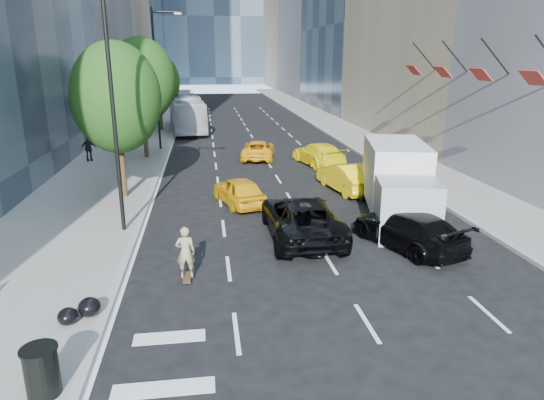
{
  "coord_description": "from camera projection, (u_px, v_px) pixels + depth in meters",
  "views": [
    {
      "loc": [
        -3.09,
        -15.05,
        6.86
      ],
      "look_at": [
        -0.68,
        2.48,
        1.6
      ],
      "focal_mm": 32.0,
      "sensor_mm": 36.0,
      "label": 1
    }
  ],
  "objects": [
    {
      "name": "sidewalk_left",
      "position": [
        140.0,
        134.0,
        43.93
      ],
      "size": [
        6.0,
        120.0,
        0.15
      ],
      "primitive_type": "cube",
      "color": "slate",
      "rests_on": "ground"
    },
    {
      "name": "black_sedan_mercedes",
      "position": [
        408.0,
        229.0,
        17.95
      ],
      "size": [
        3.62,
        5.24,
        1.41
      ],
      "primitive_type": "imported",
      "rotation": [
        0.0,
        0.0,
        3.52
      ],
      "color": "black",
      "rests_on": "ground"
    },
    {
      "name": "black_sedan_lincoln",
      "position": [
        301.0,
        218.0,
        18.92
      ],
      "size": [
        2.67,
        5.79,
        1.61
      ],
      "primitive_type": "imported",
      "rotation": [
        0.0,
        0.0,
        3.14
      ],
      "color": "black",
      "rests_on": "ground"
    },
    {
      "name": "tree_near",
      "position": [
        116.0,
        98.0,
        22.83
      ],
      "size": [
        4.2,
        4.2,
        7.46
      ],
      "color": "#312513",
      "rests_on": "sidewalk_left"
    },
    {
      "name": "box_truck",
      "position": [
        398.0,
        182.0,
        20.92
      ],
      "size": [
        3.86,
        7.09,
        3.22
      ],
      "rotation": [
        0.0,
        0.0,
        -0.23
      ],
      "color": "beige",
      "rests_on": "ground"
    },
    {
      "name": "city_bus",
      "position": [
        187.0,
        113.0,
        46.25
      ],
      "size": [
        3.9,
        11.99,
        3.28
      ],
      "primitive_type": "imported",
      "rotation": [
        0.0,
        0.0,
        0.1
      ],
      "color": "silver",
      "rests_on": "ground"
    },
    {
      "name": "facade_flags",
      "position": [
        463.0,
        69.0,
        25.77
      ],
      "size": [
        1.85,
        13.3,
        2.05
      ],
      "color": "black",
      "rests_on": "ground"
    },
    {
      "name": "skateboarder",
      "position": [
        186.0,
        256.0,
        15.21
      ],
      "size": [
        0.62,
        0.42,
        1.69
      ],
      "primitive_type": "imported",
      "rotation": [
        0.0,
        0.0,
        3.16
      ],
      "color": "#867954",
      "rests_on": "ground"
    },
    {
      "name": "tree_mid",
      "position": [
        141.0,
        80.0,
        32.23
      ],
      "size": [
        4.5,
        4.5,
        7.99
      ],
      "color": "#312513",
      "rests_on": "sidewalk_left"
    },
    {
      "name": "garbage_bags",
      "position": [
        81.0,
        311.0,
        12.83
      ],
      "size": [
        1.02,
        0.98,
        0.5
      ],
      "color": "black",
      "rests_on": "sidewalk_left"
    },
    {
      "name": "sidewalk_right",
      "position": [
        343.0,
        130.0,
        46.42
      ],
      "size": [
        4.0,
        120.0,
        0.15
      ],
      "primitive_type": "cube",
      "color": "slate",
      "rests_on": "ground"
    },
    {
      "name": "pedestrian_b",
      "position": [
        89.0,
        148.0,
        32.04
      ],
      "size": [
        1.01,
        0.45,
        1.7
      ],
      "primitive_type": "imported",
      "rotation": [
        0.0,
        0.0,
        3.11
      ],
      "color": "black",
      "rests_on": "sidewalk_left"
    },
    {
      "name": "ground",
      "position": [
        301.0,
        264.0,
        16.65
      ],
      "size": [
        160.0,
        160.0,
        0.0
      ],
      "primitive_type": "plane",
      "color": "black",
      "rests_on": "ground"
    },
    {
      "name": "taxi_c",
      "position": [
        258.0,
        150.0,
        33.62
      ],
      "size": [
        2.85,
        4.84,
        1.26
      ],
      "primitive_type": "imported",
      "rotation": [
        0.0,
        0.0,
        2.97
      ],
      "color": "#F6AE0C",
      "rests_on": "ground"
    },
    {
      "name": "traffic_signal",
      "position": [
        173.0,
        81.0,
        52.58
      ],
      "size": [
        2.48,
        0.53,
        5.2
      ],
      "color": "black",
      "rests_on": "sidewalk_left"
    },
    {
      "name": "trash_can",
      "position": [
        42.0,
        372.0,
        9.9
      ],
      "size": [
        0.69,
        0.69,
        1.03
      ],
      "primitive_type": "cylinder",
      "color": "black",
      "rests_on": "sidewalk_left"
    },
    {
      "name": "taxi_b",
      "position": [
        347.0,
        177.0,
        25.53
      ],
      "size": [
        2.36,
        4.71,
        1.48
      ],
      "primitive_type": "imported",
      "rotation": [
        0.0,
        0.0,
        3.32
      ],
      "color": "yellow",
      "rests_on": "ground"
    },
    {
      "name": "taxi_d",
      "position": [
        319.0,
        154.0,
        31.71
      ],
      "size": [
        3.08,
        5.31,
        1.45
      ],
      "primitive_type": "imported",
      "rotation": [
        0.0,
        0.0,
        3.37
      ],
      "color": "#FFE80D",
      "rests_on": "ground"
    },
    {
      "name": "taxi_a",
      "position": [
        239.0,
        191.0,
        23.18
      ],
      "size": [
        2.65,
        4.29,
        1.36
      ],
      "primitive_type": "imported",
      "rotation": [
        0.0,
        0.0,
        3.42
      ],
      "color": "#E6A40C",
      "rests_on": "ground"
    },
    {
      "name": "lamp_near",
      "position": [
        116.0,
        86.0,
        17.96
      ],
      "size": [
        2.13,
        0.22,
        10.0
      ],
      "color": "black",
      "rests_on": "sidewalk_left"
    },
    {
      "name": "lamp_far",
      "position": [
        158.0,
        71.0,
        35.05
      ],
      "size": [
        2.13,
        0.22,
        10.0
      ],
      "color": "black",
      "rests_on": "sidewalk_left"
    },
    {
      "name": "tree_far",
      "position": [
        159.0,
        81.0,
        44.77
      ],
      "size": [
        3.9,
        3.9,
        6.92
      ],
      "color": "#312513",
      "rests_on": "sidewalk_left"
    }
  ]
}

